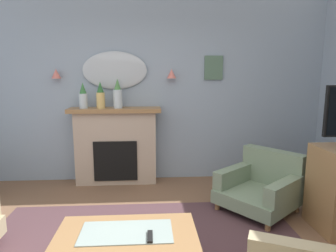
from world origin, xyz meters
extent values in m
cube|color=#8C9EB2|center=(0.00, 2.45, 1.48)|extent=(6.58, 0.10, 2.95)
cube|color=tan|center=(-0.44, 2.24, 0.55)|extent=(1.20, 0.28, 1.10)
cube|color=black|center=(-0.44, 2.14, 0.38)|extent=(0.64, 0.12, 0.60)
cube|color=olive|center=(-0.44, 2.22, 1.13)|extent=(1.36, 0.36, 0.06)
cylinder|color=silver|center=(-0.89, 2.20, 1.27)|extent=(0.12, 0.12, 0.22)
cone|color=#38753D|center=(-0.89, 2.20, 1.46)|extent=(0.10, 0.10, 0.16)
cylinder|color=tan|center=(-0.64, 2.20, 1.28)|extent=(0.12, 0.12, 0.23)
cone|color=#2D6633|center=(-0.64, 2.20, 1.47)|extent=(0.10, 0.10, 0.16)
cylinder|color=silver|center=(-0.39, 2.20, 1.30)|extent=(0.13, 0.13, 0.27)
cone|color=#4C8447|center=(-0.39, 2.20, 1.51)|extent=(0.10, 0.10, 0.16)
ellipsoid|color=#B2BCC6|center=(-0.44, 2.37, 1.71)|extent=(0.96, 0.06, 0.56)
cone|color=#D17066|center=(-1.29, 2.32, 1.66)|extent=(0.14, 0.14, 0.14)
cone|color=#D17066|center=(0.41, 2.32, 1.66)|extent=(0.14, 0.14, 0.14)
cube|color=#4C6B56|center=(1.06, 2.38, 1.75)|extent=(0.28, 0.03, 0.36)
cube|color=olive|center=(-0.12, -0.05, 0.42)|extent=(1.10, 0.60, 0.04)
cube|color=#8C9E99|center=(-0.12, -0.05, 0.44)|extent=(0.72, 0.36, 0.01)
cylinder|color=olive|center=(-0.61, 0.19, 0.20)|extent=(0.06, 0.06, 0.40)
cylinder|color=olive|center=(0.37, 0.19, 0.20)|extent=(0.06, 0.06, 0.40)
cube|color=black|center=(0.06, -0.14, 0.45)|extent=(0.04, 0.16, 0.02)
cube|color=gray|center=(1.37, 1.14, 0.18)|extent=(1.12, 1.12, 0.16)
cube|color=gray|center=(1.64, 1.35, 0.48)|extent=(0.62, 0.73, 0.45)
cube|color=gray|center=(1.16, 1.40, 0.37)|extent=(0.65, 0.56, 0.22)
cube|color=gray|center=(1.58, 0.87, 0.37)|extent=(0.65, 0.56, 0.22)
cylinder|color=olive|center=(0.89, 1.19, 0.05)|extent=(0.06, 0.06, 0.10)
cylinder|color=olive|center=(1.32, 0.66, 0.05)|extent=(0.06, 0.06, 0.10)
cylinder|color=olive|center=(1.43, 1.61, 0.05)|extent=(0.06, 0.06, 0.10)
cylinder|color=olive|center=(1.85, 1.08, 0.05)|extent=(0.06, 0.06, 0.10)
camera|label=1|loc=(0.06, -2.20, 1.66)|focal=31.84mm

